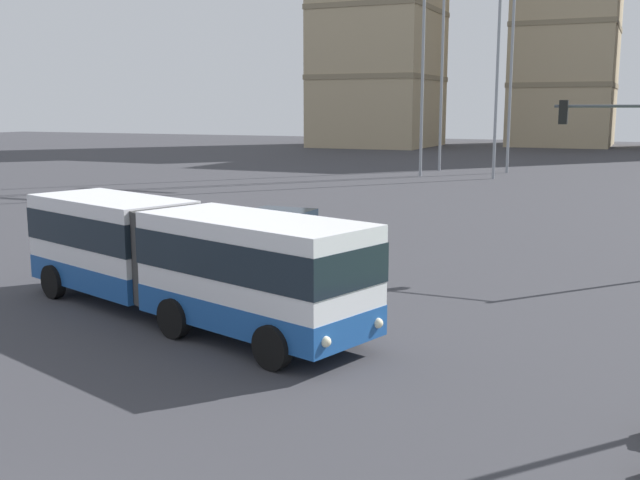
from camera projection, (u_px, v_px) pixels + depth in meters
articulated_bus at (181, 258)px, 19.75m from camera, size 11.97×6.00×3.00m
car_white_van at (285, 230)px, 29.75m from camera, size 4.43×2.08×1.58m
traffic_light_far_right at (629, 156)px, 24.42m from camera, size 3.76×0.28×5.83m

